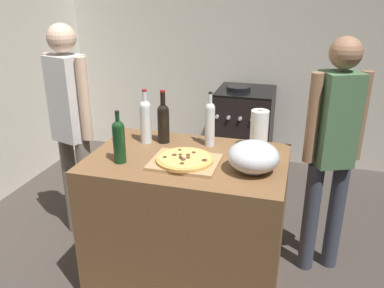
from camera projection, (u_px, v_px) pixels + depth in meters
The scene contains 14 objects.
ground_plane at pixel (213, 221), 3.49m from camera, with size 4.68×3.53×0.02m, color #3F3833.
kitchen_wall_rear at pixel (246, 46), 4.37m from camera, with size 4.68×0.10×2.60m, color silver.
counter at pixel (188, 221), 2.65m from camera, with size 1.22×0.80×0.92m, color brown.
cutting_board at pixel (185, 162), 2.38m from camera, with size 0.40×0.32×0.02m, color tan.
pizza at pixel (185, 159), 2.37m from camera, with size 0.34×0.34×0.03m.
mixing_bowl at pixel (253, 157), 2.26m from camera, with size 0.30×0.30×0.18m.
paper_towel_roll at pixel (259, 130), 2.55m from camera, with size 0.11×0.11×0.26m.
wine_bottle_green at pixel (119, 140), 2.36m from camera, with size 0.07×0.07×0.32m.
wine_bottle_clear at pixel (163, 121), 2.66m from camera, with size 0.08×0.08×0.36m.
wine_bottle_amber at pixel (210, 122), 2.60m from camera, with size 0.06×0.06×0.36m.
wine_bottle_dark at pixel (146, 119), 2.65m from camera, with size 0.08×0.08×0.37m.
stove at pixel (244, 131), 4.30m from camera, with size 0.59×0.63×0.95m.
person_in_stripes at pixel (71, 121), 2.96m from camera, with size 0.39×0.26×1.68m.
person_in_red at pixel (333, 145), 2.59m from camera, with size 0.37×0.28×1.64m.
Camera 1 is at (0.63, -1.47, 1.91)m, focal length 37.34 mm.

